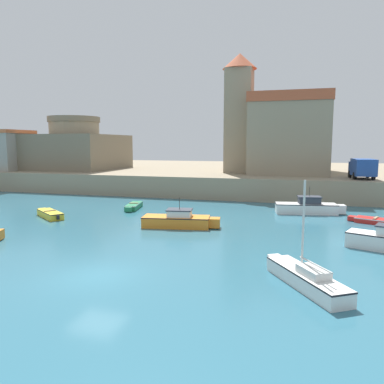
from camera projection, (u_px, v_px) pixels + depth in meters
ground_plane at (97, 275)px, 18.31m from camera, size 200.00×200.00×0.00m
quay_seawall at (240, 175)px, 61.48m from camera, size 120.00×40.00×2.56m
motorboat_white_1 at (308, 207)px, 34.47m from camera, size 6.34×2.56×2.51m
dinghy_yellow_2 at (50, 214)px, 32.73m from camera, size 4.03×3.25×0.65m
dinghy_red_4 at (374, 220)px, 30.30m from camera, size 3.72×2.42×0.50m
motorboat_orange_5 at (179, 220)px, 28.93m from camera, size 6.11×2.62×2.30m
dinghy_green_7 at (134, 206)px, 36.96m from camera, size 1.69×3.97×0.61m
sailboat_white_9 at (305, 277)px, 16.84m from camera, size 3.83×5.28×4.82m
church at (283, 132)px, 50.09m from camera, size 13.75×14.30×15.53m
fortress at (75, 149)px, 57.69m from camera, size 13.20×13.20×7.90m
harbor_shed_mid_row at (6, 150)px, 54.73m from camera, size 5.98×6.38×5.82m
truck_on_quay at (362, 168)px, 41.00m from camera, size 2.47×4.46×2.20m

